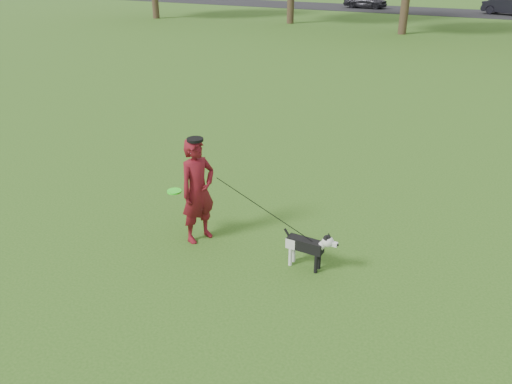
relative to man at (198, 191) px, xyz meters
The scene contains 7 objects.
ground 1.30m from the man, 14.89° to the right, with size 120.00×120.00×0.00m, color #285116.
road 39.77m from the man, 88.63° to the left, with size 120.00×7.00×0.02m, color black.
man is the anchor object (origin of this frame).
dog 1.95m from the man, ahead, with size 0.86×0.17×0.65m.
car_left 40.97m from the man, 104.01° to the left, with size 1.51×3.74×1.27m, color black.
car_mid 39.78m from the man, 87.75° to the left, with size 1.36×3.90×1.29m, color black.
man_held_items 1.17m from the man, ahead, with size 2.49×0.37×1.29m.
Camera 1 is at (3.26, -5.48, 4.18)m, focal length 35.00 mm.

